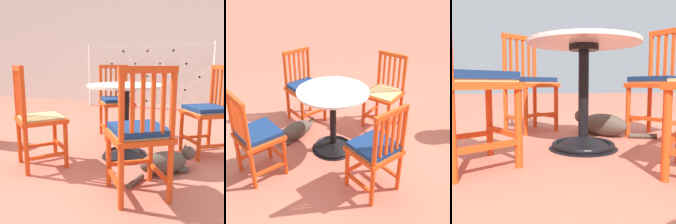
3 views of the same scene
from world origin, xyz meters
The scene contains 9 objects.
ground_plane centered at (0.00, 0.00, 0.00)m, with size 24.00×24.00×0.00m, color #BC604C.
building_wall_backdrop centered at (0.00, 3.82, 1.40)m, with size 10.00×0.20×2.80m, color silver.
lattice_fence_panel centered at (-0.27, 3.09, 0.67)m, with size 3.26×0.06×1.34m.
cafe_table centered at (0.09, 0.18, 0.28)m, with size 0.76×0.76×0.73m.
orange_chair_by_planter centered at (0.39, -0.54, 0.45)m, with size 0.55×0.55×0.91m.
orange_chair_facing_out centered at (0.86, 0.52, 0.45)m, with size 0.55×0.55×0.91m.
orange_chair_at_corner centered at (-0.23, 0.87, 0.45)m, with size 0.55×0.55×0.91m.
orange_chair_near_fence centered at (-0.59, -0.30, 0.43)m, with size 0.57×0.57×0.91m.
tabby_cat centered at (0.54, -0.08, 0.10)m, with size 0.49×0.60×0.23m.
Camera 1 is at (0.76, -2.20, 0.92)m, focal length 41.16 mm.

